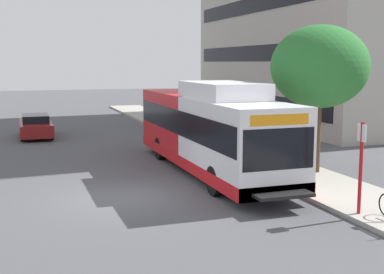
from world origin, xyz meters
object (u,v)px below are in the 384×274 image
Objects in this scene: bus_stop_sign_pole at (361,161)px; street_tree_near_stop at (320,67)px; parked_car_far_lane at (36,126)px; transit_bus at (209,130)px.

street_tree_near_stop reaches higher than bus_stop_sign_pole.
street_tree_near_stop reaches higher than parked_car_far_lane.
transit_bus reaches higher than bus_stop_sign_pole.
bus_stop_sign_pole is 6.14m from street_tree_near_stop.
transit_bus is at bearing 152.81° from street_tree_near_stop.
street_tree_near_stop is at bearing -55.14° from parked_car_far_lane.
street_tree_near_stop is 17.76m from parked_car_far_lane.
parked_car_far_lane is at bearing 112.30° from bus_stop_sign_pole.
street_tree_near_stop is (1.94, 5.23, 2.55)m from bus_stop_sign_pole.
parked_car_far_lane is at bearing 116.67° from transit_bus.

